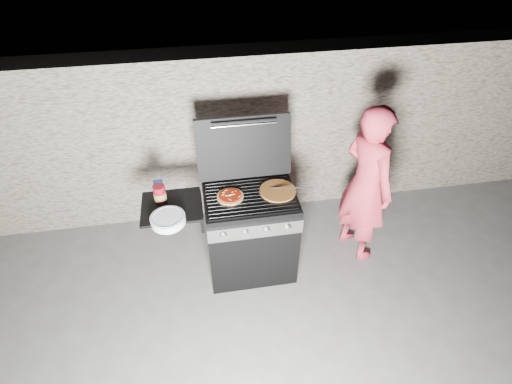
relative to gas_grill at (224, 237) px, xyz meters
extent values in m
plane|color=slate|center=(0.25, 0.00, -0.46)|extent=(50.00, 50.00, 0.00)
cube|color=gray|center=(0.25, 1.05, 0.44)|extent=(8.00, 0.35, 1.80)
cylinder|color=#C1752E|center=(0.50, 0.02, 0.46)|extent=(0.39, 0.39, 0.02)
cylinder|color=maroon|center=(-0.51, 0.08, 0.53)|extent=(0.12, 0.12, 0.16)
cube|color=#183E9A|center=(-0.51, 0.15, 0.53)|extent=(0.07, 0.04, 0.16)
cylinder|color=white|center=(-0.44, -0.21, 0.48)|extent=(0.36, 0.36, 0.06)
imported|color=#C83344|center=(1.35, 0.09, 0.36)|extent=(0.56, 0.69, 1.63)
cylinder|color=black|center=(0.61, 0.00, 0.49)|extent=(0.36, 0.16, 0.08)
camera|label=1|loc=(-0.14, -2.61, 2.63)|focal=28.00mm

